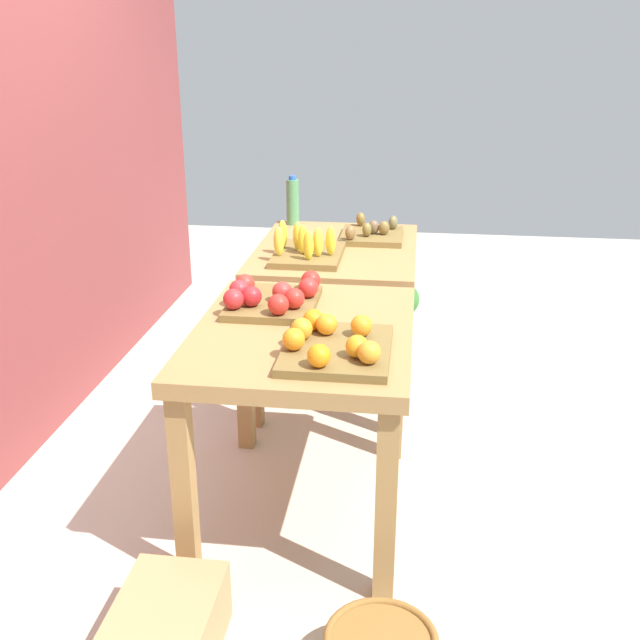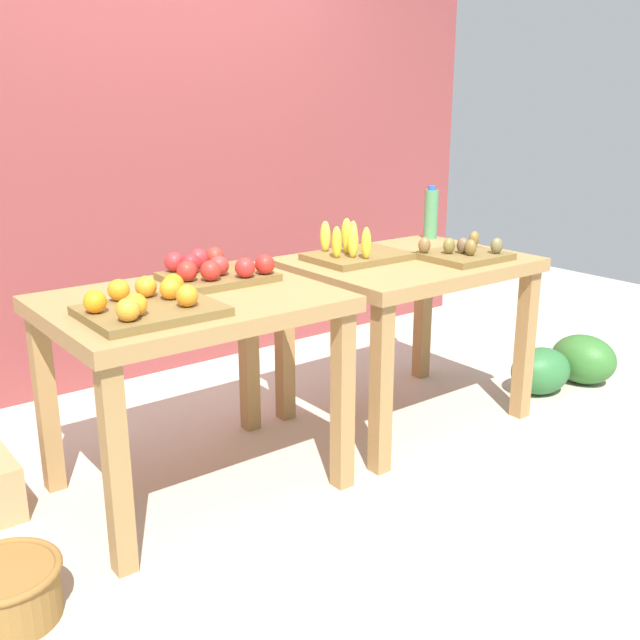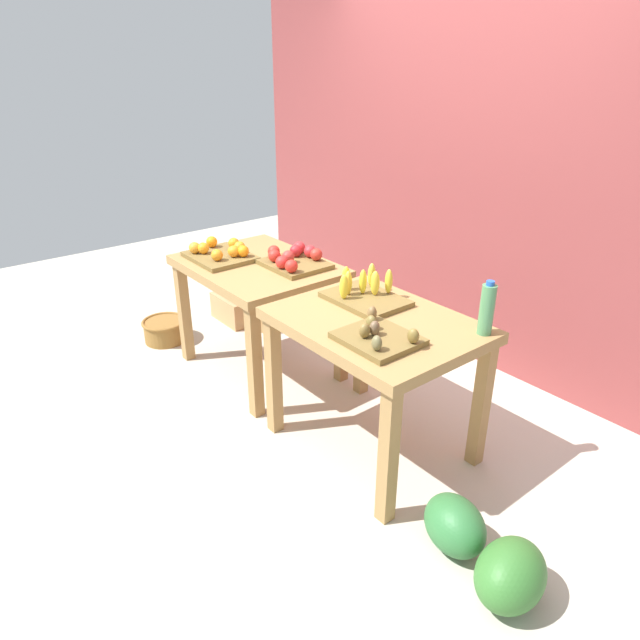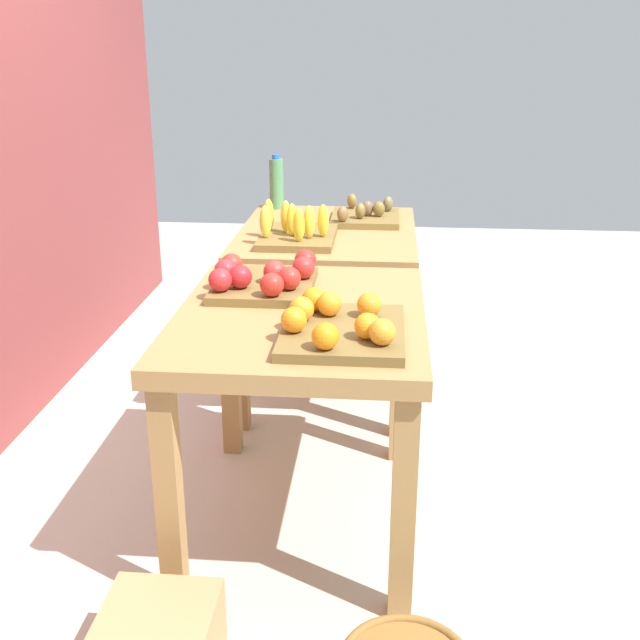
{
  "view_description": "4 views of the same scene",
  "coord_description": "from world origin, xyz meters",
  "px_view_note": "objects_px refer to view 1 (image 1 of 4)",
  "views": [
    {
      "loc": [
        -3.1,
        -0.39,
        1.81
      ],
      "look_at": [
        -0.06,
        0.0,
        0.63
      ],
      "focal_mm": 42.16,
      "sensor_mm": 36.0,
      "label": 1
    },
    {
      "loc": [
        -1.78,
        -2.39,
        1.48
      ],
      "look_at": [
        0.02,
        -0.03,
        0.6
      ],
      "focal_mm": 41.41,
      "sensor_mm": 36.0,
      "label": 2
    },
    {
      "loc": [
        2.45,
        -1.88,
        2.02
      ],
      "look_at": [
        0.1,
        -0.0,
        0.62
      ],
      "focal_mm": 31.97,
      "sensor_mm": 36.0,
      "label": 3
    },
    {
      "loc": [
        -2.93,
        -0.27,
        1.63
      ],
      "look_at": [
        -0.07,
        -0.02,
        0.58
      ],
      "focal_mm": 43.88,
      "sensor_mm": 36.0,
      "label": 4
    }
  ],
  "objects_px": {
    "apple_bin": "(272,297)",
    "water_bottle": "(293,202)",
    "display_table_left": "(304,357)",
    "kiwi_bin": "(372,233)",
    "display_table_right": "(336,269)",
    "orange_bin": "(334,344)",
    "watermelon_pile": "(389,307)",
    "banana_crate": "(307,250)",
    "cardboard_produce_box": "(167,629)"
  },
  "relations": [
    {
      "from": "water_bottle",
      "to": "kiwi_bin",
      "type": "bearing_deg",
      "value": -119.33
    },
    {
      "from": "banana_crate",
      "to": "cardboard_produce_box",
      "type": "bearing_deg",
      "value": 174.03
    },
    {
      "from": "apple_bin",
      "to": "water_bottle",
      "type": "relative_size",
      "value": 1.51
    },
    {
      "from": "display_table_right",
      "to": "banana_crate",
      "type": "height_order",
      "value": "banana_crate"
    },
    {
      "from": "display_table_right",
      "to": "water_bottle",
      "type": "relative_size",
      "value": 3.8
    },
    {
      "from": "banana_crate",
      "to": "kiwi_bin",
      "type": "distance_m",
      "value": 0.5
    },
    {
      "from": "display_table_right",
      "to": "orange_bin",
      "type": "bearing_deg",
      "value": -174.09
    },
    {
      "from": "kiwi_bin",
      "to": "cardboard_produce_box",
      "type": "relative_size",
      "value": 0.94
    },
    {
      "from": "kiwi_bin",
      "to": "apple_bin",
      "type": "bearing_deg",
      "value": 164.03
    },
    {
      "from": "orange_bin",
      "to": "cardboard_produce_box",
      "type": "bearing_deg",
      "value": 143.46
    },
    {
      "from": "display_table_left",
      "to": "banana_crate",
      "type": "distance_m",
      "value": 0.92
    },
    {
      "from": "kiwi_bin",
      "to": "watermelon_pile",
      "type": "distance_m",
      "value": 1.03
    },
    {
      "from": "display_table_right",
      "to": "cardboard_produce_box",
      "type": "distance_m",
      "value": 2.04
    },
    {
      "from": "display_table_left",
      "to": "kiwi_bin",
      "type": "distance_m",
      "value": 1.32
    },
    {
      "from": "display_table_right",
      "to": "cardboard_produce_box",
      "type": "xyz_separation_m",
      "value": [
        -1.94,
        0.3,
        -0.56
      ]
    },
    {
      "from": "water_bottle",
      "to": "watermelon_pile",
      "type": "relative_size",
      "value": 0.41
    },
    {
      "from": "apple_bin",
      "to": "banana_crate",
      "type": "height_order",
      "value": "banana_crate"
    },
    {
      "from": "display_table_right",
      "to": "watermelon_pile",
      "type": "relative_size",
      "value": 1.54
    },
    {
      "from": "kiwi_bin",
      "to": "water_bottle",
      "type": "distance_m",
      "value": 0.54
    },
    {
      "from": "apple_bin",
      "to": "display_table_left",
      "type": "bearing_deg",
      "value": -142.09
    },
    {
      "from": "orange_bin",
      "to": "watermelon_pile",
      "type": "bearing_deg",
      "value": -2.66
    },
    {
      "from": "apple_bin",
      "to": "kiwi_bin",
      "type": "bearing_deg",
      "value": -15.97
    },
    {
      "from": "display_table_left",
      "to": "apple_bin",
      "type": "height_order",
      "value": "apple_bin"
    },
    {
      "from": "kiwi_bin",
      "to": "water_bottle",
      "type": "xyz_separation_m",
      "value": [
        0.26,
        0.46,
        0.1
      ]
    },
    {
      "from": "orange_bin",
      "to": "banana_crate",
      "type": "bearing_deg",
      "value": 13.0
    },
    {
      "from": "banana_crate",
      "to": "cardboard_produce_box",
      "type": "xyz_separation_m",
      "value": [
        -1.72,
        0.18,
        -0.72
      ]
    },
    {
      "from": "display_table_right",
      "to": "kiwi_bin",
      "type": "distance_m",
      "value": 0.29
    },
    {
      "from": "banana_crate",
      "to": "watermelon_pile",
      "type": "xyz_separation_m",
      "value": [
        1.17,
        -0.37,
        -0.7
      ]
    },
    {
      "from": "display_table_left",
      "to": "kiwi_bin",
      "type": "xyz_separation_m",
      "value": [
        1.31,
        -0.17,
        0.15
      ]
    },
    {
      "from": "display_table_left",
      "to": "kiwi_bin",
      "type": "relative_size",
      "value": 2.77
    },
    {
      "from": "kiwi_bin",
      "to": "cardboard_produce_box",
      "type": "xyz_separation_m",
      "value": [
        -2.12,
        0.47,
        -0.71
      ]
    },
    {
      "from": "watermelon_pile",
      "to": "banana_crate",
      "type": "bearing_deg",
      "value": 162.65
    },
    {
      "from": "kiwi_bin",
      "to": "watermelon_pile",
      "type": "relative_size",
      "value": 0.56
    },
    {
      "from": "banana_crate",
      "to": "water_bottle",
      "type": "distance_m",
      "value": 0.7
    },
    {
      "from": "display_table_left",
      "to": "display_table_right",
      "type": "relative_size",
      "value": 1.0
    },
    {
      "from": "water_bottle",
      "to": "watermelon_pile",
      "type": "distance_m",
      "value": 1.08
    },
    {
      "from": "display_table_left",
      "to": "orange_bin",
      "type": "relative_size",
      "value": 2.33
    },
    {
      "from": "water_bottle",
      "to": "apple_bin",
      "type": "bearing_deg",
      "value": -173.95
    },
    {
      "from": "orange_bin",
      "to": "kiwi_bin",
      "type": "distance_m",
      "value": 1.53
    },
    {
      "from": "display_table_left",
      "to": "water_bottle",
      "type": "distance_m",
      "value": 1.61
    },
    {
      "from": "banana_crate",
      "to": "water_bottle",
      "type": "bearing_deg",
      "value": 14.84
    },
    {
      "from": "kiwi_bin",
      "to": "display_table_left",
      "type": "bearing_deg",
      "value": 172.75
    },
    {
      "from": "display_table_right",
      "to": "kiwi_bin",
      "type": "relative_size",
      "value": 2.77
    },
    {
      "from": "banana_crate",
      "to": "kiwi_bin",
      "type": "xyz_separation_m",
      "value": [
        0.41,
        -0.29,
        -0.02
      ]
    },
    {
      "from": "kiwi_bin",
      "to": "orange_bin",
      "type": "bearing_deg",
      "value": 178.99
    },
    {
      "from": "orange_bin",
      "to": "banana_crate",
      "type": "distance_m",
      "value": 1.15
    },
    {
      "from": "apple_bin",
      "to": "water_bottle",
      "type": "distance_m",
      "value": 1.38
    },
    {
      "from": "display_table_left",
      "to": "orange_bin",
      "type": "height_order",
      "value": "orange_bin"
    },
    {
      "from": "apple_bin",
      "to": "banana_crate",
      "type": "relative_size",
      "value": 0.94
    },
    {
      "from": "display_table_right",
      "to": "cardboard_produce_box",
      "type": "bearing_deg",
      "value": 171.2
    }
  ]
}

